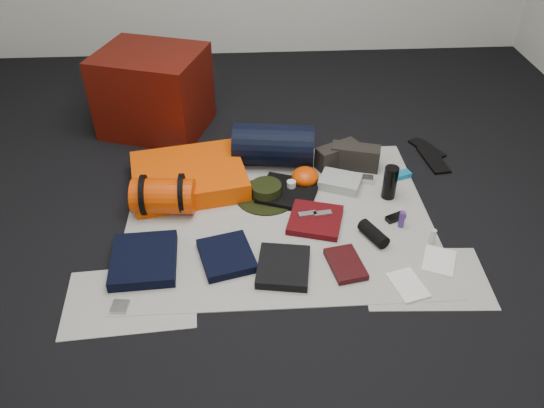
{
  "coord_description": "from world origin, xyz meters",
  "views": [
    {
      "loc": [
        -0.17,
        -2.19,
        1.8
      ],
      "look_at": [
        -0.04,
        -0.02,
        0.1
      ],
      "focal_mm": 35.0,
      "sensor_mm": 36.0,
      "label": 1
    }
  ],
  "objects": [
    {
      "name": "red_cabinet",
      "position": [
        -0.74,
        0.99,
        0.26
      ],
      "size": [
        0.77,
        0.7,
        0.53
      ],
      "primitive_type": "cube",
      "rotation": [
        0.0,
        0.0,
        -0.32
      ],
      "color": "#4D0D05",
      "rests_on": "floor"
    },
    {
      "name": "speaker",
      "position": [
        0.46,
        -0.22,
        0.04
      ],
      "size": [
        0.14,
        0.19,
        0.07
      ],
      "primitive_type": "cylinder",
      "rotation": [
        1.57,
        0.0,
        0.48
      ],
      "color": "black",
      "rests_on": "newspaper_mat"
    },
    {
      "name": "tape_roll",
      "position": [
        0.09,
        0.21,
        0.05
      ],
      "size": [
        0.05,
        0.05,
        0.04
      ],
      "primitive_type": "cylinder",
      "color": "beige",
      "rests_on": "black_tshirt"
    },
    {
      "name": "compact_camera",
      "position": [
        0.52,
        0.27,
        0.02
      ],
      "size": [
        0.1,
        0.07,
        0.04
      ],
      "primitive_type": "cube",
      "rotation": [
        0.0,
        0.0,
        -0.23
      ],
      "color": "silver",
      "rests_on": "newspaper_mat"
    },
    {
      "name": "first_aid_pouch",
      "position": [
        0.37,
        0.24,
        0.03
      ],
      "size": [
        0.27,
        0.24,
        0.06
      ],
      "primitive_type": "cube",
      "rotation": [
        0.0,
        0.0,
        -0.39
      ],
      "color": "#979F97",
      "rests_on": "newspaper_mat"
    },
    {
      "name": "water_bottle",
      "position": [
        0.62,
        0.13,
        0.1
      ],
      "size": [
        0.09,
        0.09,
        0.19
      ],
      "primitive_type": "cylinder",
      "rotation": [
        0.0,
        0.0,
        0.27
      ],
      "color": "black",
      "rests_on": "newspaper_mat"
    },
    {
      "name": "sack_strap_left",
      "position": [
        -0.71,
        0.08,
        0.11
      ],
      "size": [
        0.02,
        0.22,
        0.22
      ],
      "primitive_type": "cylinder",
      "rotation": [
        0.0,
        1.57,
        0.0
      ],
      "color": "black",
      "rests_on": "newspaper_mat"
    },
    {
      "name": "sunglasses",
      "position": [
        0.61,
        -0.07,
        0.02
      ],
      "size": [
        0.12,
        0.08,
        0.03
      ],
      "primitive_type": "cube",
      "rotation": [
        0.0,
        0.0,
        0.42
      ],
      "color": "black",
      "rests_on": "newspaper_mat"
    },
    {
      "name": "red_shirt",
      "position": [
        0.19,
        -0.07,
        0.02
      ],
      "size": [
        0.33,
        0.33,
        0.04
      ],
      "primitive_type": "cube",
      "rotation": [
        0.0,
        0.0,
        -0.28
      ],
      "color": "#50080C",
      "rests_on": "newspaper_mat"
    },
    {
      "name": "trousers_charcoal",
      "position": [
        -0.0,
        -0.41,
        0.03
      ],
      "size": [
        0.28,
        0.31,
        0.04
      ],
      "primitive_type": "cube",
      "rotation": [
        0.0,
        0.0,
        -0.16
      ],
      "color": "black",
      "rests_on": "newspaper_mat"
    },
    {
      "name": "map_booklet",
      "position": [
        0.56,
        -0.55,
        0.01
      ],
      "size": [
        0.18,
        0.22,
        0.01
      ],
      "primitive_type": "cube",
      "rotation": [
        0.0,
        0.0,
        0.26
      ],
      "color": "white",
      "rests_on": "newspaper_mat"
    },
    {
      "name": "hiking_boot_right",
      "position": [
        0.49,
        0.43,
        0.08
      ],
      "size": [
        0.3,
        0.18,
        0.14
      ],
      "primitive_type": "cube",
      "rotation": [
        0.0,
        0.0,
        -0.27
      ],
      "color": "black",
      "rests_on": "newspaper_mat"
    },
    {
      "name": "floor",
      "position": [
        0.0,
        0.0,
        -0.01
      ],
      "size": [
        4.5,
        4.5,
        0.02
      ],
      "primitive_type": "cube",
      "color": "black",
      "rests_on": "ground"
    },
    {
      "name": "key_cluster",
      "position": [
        -0.74,
        -0.6,
        0.01
      ],
      "size": [
        0.08,
        0.08,
        0.01
      ],
      "primitive_type": "cube",
      "rotation": [
        0.0,
        0.0,
        -0.11
      ],
      "color": "silver",
      "rests_on": "newspaper_mat"
    },
    {
      "name": "newspaper_sheet_front_right",
      "position": [
        0.65,
        -0.5,
        0.0
      ],
      "size": [
        0.6,
        0.43,
        0.0
      ],
      "primitive_type": "cube",
      "rotation": [
        0.0,
        0.0,
        -0.05
      ],
      "color": "beige",
      "rests_on": "floor"
    },
    {
      "name": "newspaper_mat",
      "position": [
        0.0,
        0.0,
        0.0
      ],
      "size": [
        1.6,
        1.3,
        0.01
      ],
      "primitive_type": "cube",
      "color": "beige",
      "rests_on": "floor"
    },
    {
      "name": "flip_flop_right",
      "position": [
        0.99,
        0.47,
        0.01
      ],
      "size": [
        0.14,
        0.3,
        0.02
      ],
      "primitive_type": "cube",
      "rotation": [
        0.0,
        0.0,
        0.12
      ],
      "color": "black",
      "rests_on": "floor"
    },
    {
      "name": "sack_strap_right",
      "position": [
        -0.51,
        0.08,
        0.11
      ],
      "size": [
        0.02,
        0.22,
        0.22
      ],
      "primitive_type": "cylinder",
      "rotation": [
        0.0,
        1.57,
        0.0
      ],
      "color": "black",
      "rests_on": "newspaper_mat"
    },
    {
      "name": "navy_duffel",
      "position": [
        0.01,
        0.5,
        0.13
      ],
      "size": [
        0.51,
        0.31,
        0.25
      ],
      "primitive_type": "cylinder",
      "rotation": [
        0.0,
        1.57,
        -0.13
      ],
      "color": "black",
      "rests_on": "newspaper_mat"
    },
    {
      "name": "energy_bar_b",
      "position": [
        0.23,
        -0.05,
        0.05
      ],
      "size": [
        0.1,
        0.05,
        0.01
      ],
      "primitive_type": "cube",
      "rotation": [
        0.0,
        0.0,
        0.14
      ],
      "color": "silver",
      "rests_on": "red_shirt"
    },
    {
      "name": "trousers_navy_a",
      "position": [
        -0.67,
        -0.33,
        0.03
      ],
      "size": [
        0.32,
        0.36,
        0.05
      ],
      "primitive_type": "cube",
      "rotation": [
        0.0,
        0.0,
        0.05
      ],
      "color": "black",
      "rests_on": "newspaper_mat"
    },
    {
      "name": "orange_stuff_sack",
      "position": [
        0.17,
        0.27,
        0.06
      ],
      "size": [
        0.19,
        0.19,
        0.1
      ],
      "primitive_type": "ellipsoid",
      "rotation": [
        0.0,
        0.0,
        0.25
      ],
      "color": "#D23903",
      "rests_on": "newspaper_mat"
    },
    {
      "name": "stuff_sack",
      "position": [
        -0.61,
        0.08,
        0.1
      ],
      "size": [
        0.34,
        0.22,
        0.19
      ],
      "primitive_type": "cylinder",
      "rotation": [
        0.0,
        1.57,
        -0.08
      ],
      "color": "#D23903",
      "rests_on": "newspaper_mat"
    },
    {
      "name": "boonie_brim",
      "position": [
        -0.06,
        0.16,
        0.01
      ],
      "size": [
        0.38,
        0.38,
        0.01
      ],
      "primitive_type": "cylinder",
      "rotation": [
        0.0,
        0.0,
        0.12
      ],
      "color": "black",
      "rests_on": "newspaper_mat"
    },
    {
      "name": "map_printout",
      "position": [
        0.75,
        -0.4,
        0.01
      ],
      "size": [
        0.21,
        0.23,
        0.01
      ],
      "primitive_type": "cube",
      "rotation": [
        0.0,
        0.0,
        -0.42
      ],
      "color": "white",
      "rests_on": "newspaper_mat"
    },
    {
      "name": "cyan_case",
      "position": [
        0.75,
        0.31,
        0.02
      ],
      "size": [
        0.11,
        0.09,
        0.03
      ],
      "primitive_type": "cube",
      "rotation": [
        0.0,
        0.0,
        0.32
      ],
      "color": "#1070A1",
      "rests_on": "newspaper_mat"
    },
    {
      "name": "trousers_navy_b",
      "position": [
        -0.27,
        -0.32,
        0.03
      ],
      "size": [
        0.3,
        0.33,
        0.04
      ],
      "primitive_type": "cube",
      "rotation": [
        0.0,
        0.0,
        0.26
      ],
      "color": "black",
      "rests_on": "newspaper_mat"
    },
    {
      "name": "flip_flop_left",
      "position": [
        0.99,
        0.61,
        0.01
      ],
      "size": [
        0.19,
        0.27,
        0.01
      ],
      "primitive_type": "cube",
      "rotation": [
        0.0,
        0.0,
        0.46
      ],
      "color": "black",
      "rests_on": "floor"
    },
    {
      "name": "hiking_boot_left",
      "position": [
        0.38,
        0.46,
        0.07
      ],
      "size": [
        0.28,
        0.21,
        0.13
      ],
      "primitive_type": "cube",
      "rotation": [
        0.0,
        0.0,
        0.47
      ],
      "color": "black",
      "rests_on": "newspaper_mat"
    },
    {
      "name": "newspaper_sheet_front_left",
      "position": [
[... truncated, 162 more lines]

